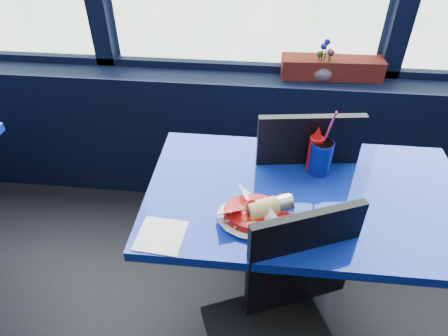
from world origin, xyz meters
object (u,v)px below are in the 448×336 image
at_px(chair_near_front, 284,314).
at_px(near_table, 300,226).
at_px(soda_cup, 321,157).
at_px(flower_vase, 323,69).
at_px(ketchup_bottle, 315,151).
at_px(food_basket, 257,213).
at_px(planter_box, 332,67).
at_px(chair_near_back, 303,179).

bearing_deg(chair_near_front, near_table, 57.22).
xyz_separation_m(chair_near_front, soda_cup, (0.12, 0.50, 0.31)).
bearing_deg(flower_vase, chair_near_front, -98.69).
distance_m(ketchup_bottle, soda_cup, 0.03).
distance_m(near_table, food_basket, 0.32).
xyz_separation_m(food_basket, soda_cup, (0.23, 0.29, 0.04)).
xyz_separation_m(chair_near_front, planter_box, (0.24, 1.27, 0.33)).
relative_size(near_table, soda_cup, 4.02).
xyz_separation_m(planter_box, food_basket, (-0.35, -1.05, -0.07)).
relative_size(planter_box, ketchup_bottle, 2.61).
relative_size(chair_near_front, ketchup_bottle, 4.45).
distance_m(flower_vase, food_basket, 1.05).
relative_size(flower_vase, ketchup_bottle, 1.07).
distance_m(near_table, soda_cup, 0.29).
relative_size(planter_box, soda_cup, 1.77).
distance_m(chair_near_front, planter_box, 1.33).
relative_size(near_table, chair_near_front, 1.33).
relative_size(chair_near_back, planter_box, 1.83).
bearing_deg(soda_cup, planter_box, 81.27).
distance_m(flower_vase, soda_cup, 0.72).
bearing_deg(flower_vase, food_basket, -106.61).
xyz_separation_m(chair_near_front, food_basket, (-0.11, 0.21, 0.26)).
relative_size(near_table, planter_box, 2.26).
bearing_deg(soda_cup, food_basket, -128.74).
distance_m(chair_near_back, planter_box, 0.67).
relative_size(flower_vase, soda_cup, 0.73).
bearing_deg(near_table, food_basket, -139.08).
distance_m(near_table, chair_near_front, 0.38).
bearing_deg(soda_cup, near_table, -111.64).
distance_m(chair_near_back, soda_cup, 0.32).
distance_m(chair_near_front, chair_near_back, 0.69).
bearing_deg(near_table, flower_vase, 81.91).
height_order(near_table, ketchup_bottle, ketchup_bottle).
distance_m(near_table, chair_near_back, 0.32).
bearing_deg(chair_near_back, planter_box, -111.82).
distance_m(chair_near_front, soda_cup, 0.60).
height_order(planter_box, food_basket, planter_box).
bearing_deg(chair_near_front, chair_near_back, 59.58).
height_order(flower_vase, ketchup_bottle, flower_vase).
height_order(planter_box, flower_vase, flower_vase).
bearing_deg(ketchup_bottle, soda_cup, -25.92).
bearing_deg(ketchup_bottle, food_basket, -124.72).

